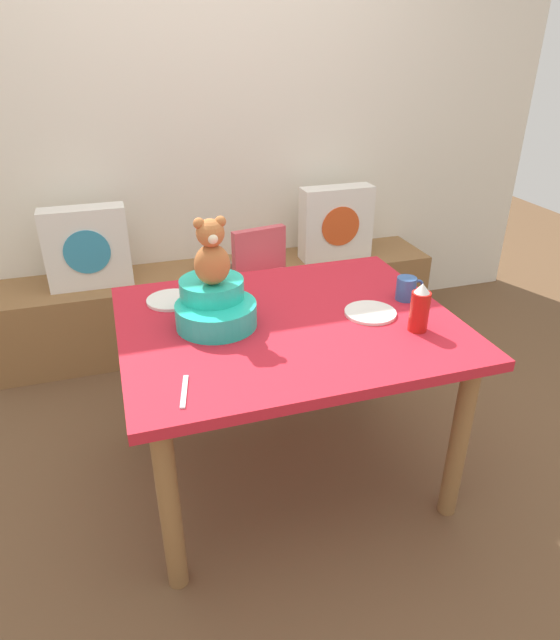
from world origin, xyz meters
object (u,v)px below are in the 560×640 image
teddy_bear (212,253)px  dining_table (288,342)px  pillow_floral_left (87,248)px  highchair (270,284)px  dinner_plate_far (370,313)px  coffee_mug (407,288)px  dinner_plate_near (171,300)px  pillow_floral_right (336,223)px  book_stack (214,266)px  infant_seat_teal (215,306)px  ketchup_bottle (420,309)px

teddy_bear → dining_table: bearing=-12.5°
pillow_floral_left → highchair: pillow_floral_left is taller
pillow_floral_left → dinner_plate_far: bearing=-50.8°
highchair → teddy_bear: teddy_bear is taller
highchair → coffee_mug: coffee_mug is taller
dinner_plate_near → pillow_floral_left: bearing=109.5°
pillow_floral_left → dinner_plate_near: bearing=-70.5°
pillow_floral_right → dinner_plate_near: pillow_floral_right is taller
book_stack → highchair: highchair is taller
pillow_floral_left → coffee_mug: (1.25, -1.21, 0.11)m
infant_seat_teal → dining_table: bearing=-12.6°
coffee_mug → dinner_plate_near: (-0.92, 0.27, -0.04)m
dining_table → teddy_bear: 0.46m
ketchup_bottle → dinner_plate_near: bearing=148.0°
highchair → teddy_bear: 1.01m
pillow_floral_right → ketchup_bottle: ketchup_bottle is taller
pillow_floral_left → book_stack: pillow_floral_left is taller
coffee_mug → dinner_plate_near: 0.96m
highchair → dinner_plate_far: 0.91m
book_stack → infant_seat_teal: (-0.23, -1.20, 0.33)m
infant_seat_teal → dinner_plate_near: bearing=119.0°
teddy_bear → dinner_plate_far: (0.59, -0.11, -0.27)m
book_stack → highchair: (0.21, -0.44, 0.04)m
pillow_floral_left → dining_table: bearing=-59.4°
pillow_floral_right → coffee_mug: size_ratio=3.67×
pillow_floral_left → ketchup_bottle: ketchup_bottle is taller
pillow_floral_right → ketchup_bottle: (-0.29, -1.46, 0.15)m
pillow_floral_left → dinner_plate_far: (1.05, -1.29, 0.07)m
pillow_floral_right → dining_table: size_ratio=0.35×
pillow_floral_left → infant_seat_teal: size_ratio=1.33×
coffee_mug → dinner_plate_near: size_ratio=0.60×
pillow_floral_left → teddy_bear: teddy_bear is taller
dinner_plate_near → dining_table: bearing=-36.9°
ketchup_bottle → infant_seat_teal: bearing=158.2°
pillow_floral_right → dining_table: pillow_floral_right is taller
infant_seat_teal → ketchup_bottle: ketchup_bottle is taller
ketchup_bottle → coffee_mug: (0.09, 0.25, -0.04)m
ketchup_bottle → coffee_mug: ketchup_bottle is taller
coffee_mug → pillow_floral_right: bearing=80.4°
pillow_floral_right → highchair: bearing=-142.8°
book_stack → dinner_plate_far: 1.38m
pillow_floral_left → dinner_plate_near: 1.00m
ketchup_bottle → book_stack: bearing=107.6°
highchair → infant_seat_teal: (-0.44, -0.76, 0.29)m
teddy_bear → highchair: bearing=60.1°
highchair → coffee_mug: size_ratio=6.58×
highchair → pillow_floral_right: bearing=37.2°
dinner_plate_far → teddy_bear: bearing=169.5°
highchair → infant_seat_teal: size_ratio=2.39×
infant_seat_teal → teddy_bear: 0.21m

